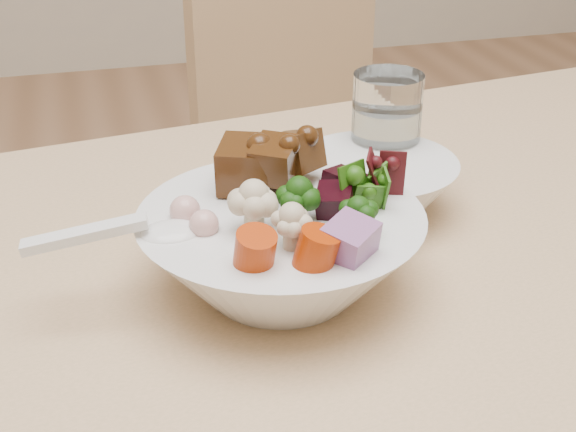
{
  "coord_description": "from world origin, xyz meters",
  "views": [
    {
      "loc": [
        -0.22,
        -0.55,
        1.09
      ],
      "look_at": [
        -0.06,
        0.03,
        0.78
      ],
      "focal_mm": 50.0,
      "sensor_mm": 36.0,
      "label": 1
    }
  ],
  "objects_px": {
    "food_bowl": "(283,244)",
    "side_bowl": "(375,186)",
    "water_glass": "(385,136)",
    "chair_far": "(323,169)"
  },
  "relations": [
    {
      "from": "food_bowl",
      "to": "side_bowl",
      "type": "height_order",
      "value": "food_bowl"
    },
    {
      "from": "water_glass",
      "to": "side_bowl",
      "type": "height_order",
      "value": "water_glass"
    },
    {
      "from": "food_bowl",
      "to": "side_bowl",
      "type": "distance_m",
      "value": 0.17
    },
    {
      "from": "chair_far",
      "to": "water_glass",
      "type": "height_order",
      "value": "chair_far"
    },
    {
      "from": "chair_far",
      "to": "side_bowl",
      "type": "relative_size",
      "value": 5.21
    },
    {
      "from": "chair_far",
      "to": "side_bowl",
      "type": "distance_m",
      "value": 0.65
    },
    {
      "from": "chair_far",
      "to": "food_bowl",
      "type": "distance_m",
      "value": 0.79
    },
    {
      "from": "water_glass",
      "to": "side_bowl",
      "type": "relative_size",
      "value": 0.76
    },
    {
      "from": "food_bowl",
      "to": "water_glass",
      "type": "xyz_separation_m",
      "value": [
        0.16,
        0.17,
        0.02
      ]
    },
    {
      "from": "food_bowl",
      "to": "water_glass",
      "type": "bearing_deg",
      "value": 46.6
    }
  ]
}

